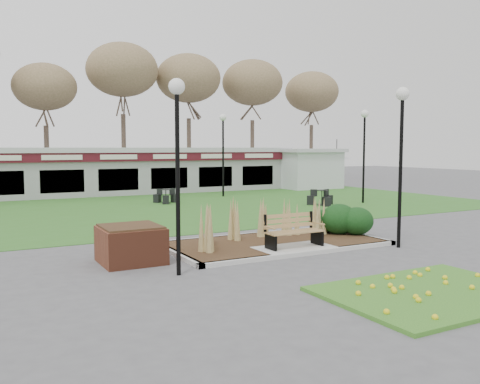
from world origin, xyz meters
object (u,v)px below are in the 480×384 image
lamp_post_far_right (364,135)px  service_hut (309,168)px  lamp_post_mid_right (223,137)px  food_pavilion (112,171)px  bistro_set_b (166,198)px  lamp_post_mid_left (177,133)px  patio_umbrella (336,166)px  lamp_post_near_left (402,131)px  park_bench (293,230)px  brick_planter (131,244)px  bistro_set_c (322,200)px

lamp_post_far_right → service_hut: bearing=70.7°
lamp_post_mid_right → food_pavilion: bearing=139.6°
bistro_set_b → service_hut: bearing=19.8°
lamp_post_mid_left → patio_umbrella: bearing=43.4°
service_hut → patio_umbrella: service_hut is taller
service_hut → lamp_post_near_left: (-10.50, -18.80, 1.91)m
park_bench → lamp_post_mid_left: size_ratio=0.38×
brick_planter → food_pavilion: bearing=76.9°
bistro_set_c → bistro_set_b: bearing=144.6°
patio_umbrella → park_bench: bearing=-132.0°
lamp_post_mid_right → service_hut: bearing=17.9°
park_bench → lamp_post_near_left: (3.00, -1.05, 2.77)m
park_bench → bistro_set_b: 13.36m
lamp_post_mid_right → patio_umbrella: (10.62, 2.62, -2.01)m
bistro_set_b → food_pavilion: bearing=100.1°
food_pavilion → lamp_post_mid_left: size_ratio=5.56×
food_pavilion → lamp_post_near_left: size_ratio=5.34×
patio_umbrella → lamp_post_mid_right: bearing=-166.1°
service_hut → lamp_post_far_right: bearing=-109.3°
brick_planter → food_pavilion: food_pavilion is taller
food_pavilion → patio_umbrella: bearing=-7.0°
bistro_set_b → patio_umbrella: patio_umbrella is taller
brick_planter → bistro_set_b: brick_planter is taller
patio_umbrella → service_hut: bearing=180.0°
lamp_post_mid_left → bistro_set_b: 15.43m
service_hut → lamp_post_mid_left: size_ratio=0.99×
service_hut → lamp_post_mid_right: 8.78m
brick_planter → lamp_post_near_left: lamp_post_near_left is taller
brick_planter → service_hut: service_hut is taller
lamp_post_far_right → patio_umbrella: 11.06m
food_pavilion → lamp_post_near_left: (3.00, -20.76, 1.88)m
lamp_post_near_left → bistro_set_b: lamp_post_near_left is taller
service_hut → lamp_post_mid_right: bearing=-162.1°
park_bench → service_hut: bearing=52.7°
lamp_post_mid_left → bistro_set_b: size_ratio=3.32×
park_bench → lamp_post_mid_left: lamp_post_mid_left is taller
food_pavilion → bistro_set_b: bearing=-79.9°
food_pavilion → service_hut: (13.50, -1.96, -0.03)m
food_pavilion → service_hut: 13.64m
lamp_post_mid_right → bistro_set_b: (-4.25, -1.82, -3.28)m
food_pavilion → lamp_post_far_right: lamp_post_far_right is taller
patio_umbrella → lamp_post_mid_left: bearing=-136.6°
brick_planter → bistro_set_b: 13.72m
brick_planter → lamp_post_near_left: bearing=-13.7°
service_hut → park_bench: bearing=-127.3°
service_hut → patio_umbrella: 2.50m
park_bench → lamp_post_mid_right: size_ratio=0.35×
brick_planter → bistro_set_c: brick_planter is taller
brick_planter → lamp_post_far_right: bearing=27.9°
brick_planter → lamp_post_far_right: 16.87m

